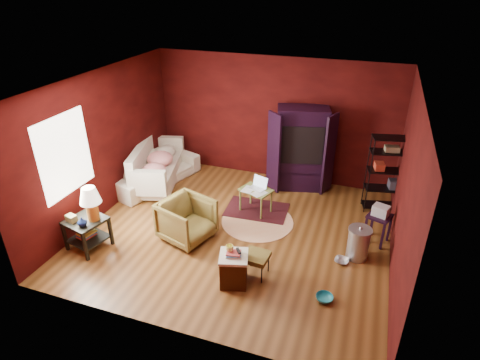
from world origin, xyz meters
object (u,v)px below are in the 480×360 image
(armchair, at_px, (187,218))
(hamper, at_px, (234,268))
(sofa, at_px, (155,166))
(laptop_desk, at_px, (256,192))
(side_table, at_px, (88,212))
(tv_armoire, at_px, (301,148))
(wire_shelving, at_px, (388,171))

(armchair, xyz_separation_m, hamper, (1.20, -0.84, -0.15))
(sofa, bearing_deg, laptop_desk, -82.35)
(sofa, height_order, armchair, armchair)
(sofa, relative_size, side_table, 1.82)
(tv_armoire, bearing_deg, side_table, -145.47)
(armchair, relative_size, laptop_desk, 1.14)
(sofa, xyz_separation_m, armchair, (1.64, -1.71, 0.00))
(laptop_desk, bearing_deg, wire_shelving, 41.29)
(side_table, height_order, wire_shelving, wire_shelving)
(armchair, bearing_deg, tv_armoire, -12.20)
(laptop_desk, distance_m, wire_shelving, 2.63)
(side_table, relative_size, hamper, 1.95)
(side_table, xyz_separation_m, wire_shelving, (4.80, 3.01, 0.16))
(armchair, xyz_separation_m, laptop_desk, (0.91, 1.28, 0.04))
(wire_shelving, bearing_deg, laptop_desk, -171.42)
(side_table, xyz_separation_m, laptop_desk, (2.37, 2.06, -0.25))
(sofa, bearing_deg, tv_armoire, -56.85)
(hamper, distance_m, wire_shelving, 3.79)
(sofa, relative_size, tv_armoire, 1.17)
(side_table, distance_m, laptop_desk, 3.15)
(side_table, height_order, laptop_desk, side_table)
(side_table, xyz_separation_m, hamper, (2.66, -0.06, -0.44))
(armchair, relative_size, side_table, 0.71)
(armchair, height_order, laptop_desk, armchair)
(tv_armoire, bearing_deg, hamper, -109.35)
(hamper, relative_size, laptop_desk, 0.82)
(sofa, bearing_deg, hamper, -114.80)
(hamper, height_order, tv_armoire, tv_armoire)
(armchair, distance_m, wire_shelving, 4.04)
(sofa, relative_size, hamper, 3.56)
(tv_armoire, bearing_deg, armchair, -134.32)
(laptop_desk, relative_size, wire_shelving, 0.47)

